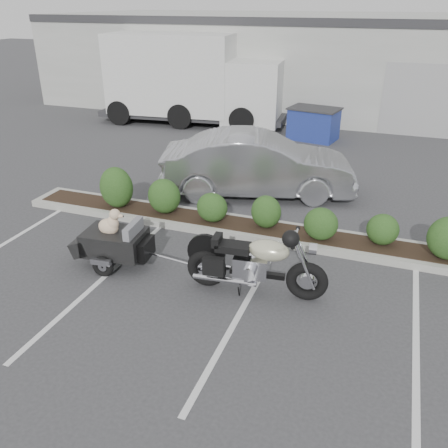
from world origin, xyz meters
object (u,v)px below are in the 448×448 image
(motorcycle, at_px, (255,264))
(pet_trailer, at_px, (114,241))
(sedan, at_px, (258,164))
(delivery_truck, at_px, (193,81))
(dumpster, at_px, (314,123))

(motorcycle, bearing_deg, pet_trailer, 174.07)
(motorcycle, xyz_separation_m, pet_trailer, (-2.79, 0.02, -0.07))
(sedan, distance_m, delivery_truck, 8.30)
(sedan, bearing_deg, dumpster, -20.65)
(pet_trailer, bearing_deg, motorcycle, -5.93)
(motorcycle, distance_m, sedan, 4.65)
(motorcycle, xyz_separation_m, sedan, (-1.28, 4.47, 0.23))
(pet_trailer, height_order, sedan, sedan)
(pet_trailer, relative_size, dumpster, 1.03)
(pet_trailer, xyz_separation_m, delivery_truck, (-3.21, 11.22, 1.15))
(motorcycle, distance_m, dumpster, 10.32)
(pet_trailer, xyz_separation_m, dumpster, (1.90, 10.26, 0.08))
(sedan, distance_m, dumpster, 5.83)
(motorcycle, xyz_separation_m, delivery_truck, (-6.00, 11.24, 1.08))
(dumpster, distance_m, delivery_truck, 5.31)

